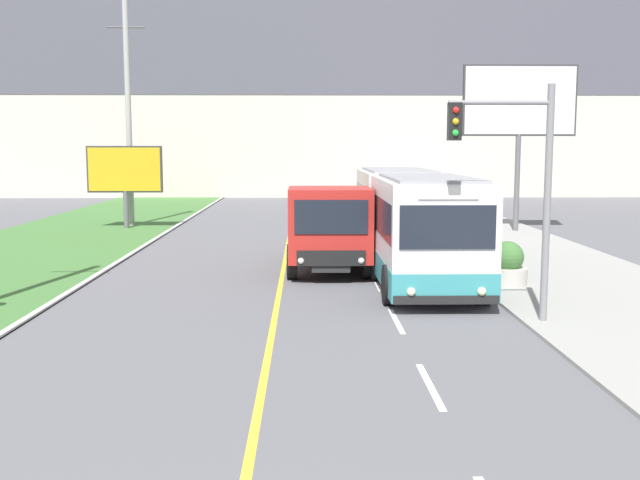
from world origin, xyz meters
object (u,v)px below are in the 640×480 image
object	(u,v)px
dump_truck	(329,230)
planter_round_third	(454,235)
utility_pole_far	(128,113)
billboard_small	(125,172)
traffic_light_mast	(516,172)
planter_round_second	(472,249)
planter_round_near	(508,266)
billboard_large	(520,106)
city_bus	(410,222)

from	to	relation	value
dump_truck	planter_round_third	distance (m)	6.85
utility_pole_far	planter_round_third	world-z (taller)	utility_pole_far
billboard_small	planter_round_third	bearing A→B (deg)	-29.64
traffic_light_mast	planter_round_second	xyz separation A→B (m)	(0.88, 7.95, -2.76)
planter_round_third	dump_truck	bearing A→B (deg)	-135.08
billboard_small	planter_round_near	bearing A→B (deg)	-47.08
utility_pole_far	traffic_light_mast	distance (m)	24.73
planter_round_near	planter_round_second	size ratio (longest dim) A/B	1.03
billboard_large	city_bus	bearing A→B (deg)	-120.54
billboard_small	planter_round_third	size ratio (longest dim) A/B	3.15
planter_round_second	city_bus	bearing A→B (deg)	-154.83
planter_round_second	planter_round_third	distance (m)	3.61
utility_pole_far	planter_round_third	xyz separation A→B (m)	(14.13, -9.28, -4.87)
traffic_light_mast	planter_round_second	bearing A→B (deg)	83.65
billboard_large	planter_round_near	xyz separation A→B (m)	(-3.98, -13.35, -5.08)
dump_truck	utility_pole_far	size ratio (longest dim) A/B	0.60
city_bus	utility_pole_far	bearing A→B (deg)	130.38
billboard_large	planter_round_second	xyz separation A→B (m)	(-4.16, -9.74, -5.09)
dump_truck	traffic_light_mast	size ratio (longest dim) A/B	1.25
utility_pole_far	planter_round_near	size ratio (longest dim) A/B	8.96
city_bus	traffic_light_mast	xyz separation A→B (m)	(1.30, -6.92, 1.77)
dump_truck	planter_round_second	bearing A→B (deg)	14.21
traffic_light_mast	billboard_small	world-z (taller)	traffic_light_mast
planter_round_near	planter_round_third	world-z (taller)	planter_round_third
billboard_large	planter_round_second	size ratio (longest dim) A/B	6.39
billboard_small	utility_pole_far	bearing A→B (deg)	91.68
city_bus	traffic_light_mast	world-z (taller)	traffic_light_mast
dump_truck	planter_round_third	bearing A→B (deg)	44.92
planter_round_third	planter_round_near	bearing A→B (deg)	-89.38
dump_truck	billboard_small	bearing A→B (deg)	125.87
dump_truck	utility_pole_far	xyz separation A→B (m)	(-9.31, 14.08, 4.14)
city_bus	planter_round_third	world-z (taller)	city_bus
billboard_small	planter_round_third	distance (m)	16.35
traffic_light_mast	billboard_large	bearing A→B (deg)	74.07
city_bus	planter_round_near	world-z (taller)	city_bus
dump_truck	billboard_small	world-z (taller)	billboard_small
utility_pole_far	billboard_small	xyz separation A→B (m)	(0.04, -1.26, -2.77)
traffic_light_mast	utility_pole_far	bearing A→B (deg)	122.24
planter_round_second	traffic_light_mast	bearing A→B (deg)	-96.35
city_bus	billboard_large	size ratio (longest dim) A/B	1.64
city_bus	dump_truck	size ratio (longest dim) A/B	1.89
dump_truck	utility_pole_far	world-z (taller)	utility_pole_far
traffic_light_mast	city_bus	bearing A→B (deg)	100.67
traffic_light_mast	planter_round_third	distance (m)	11.92
planter_round_near	traffic_light_mast	bearing A→B (deg)	-103.80
billboard_small	planter_round_near	xyz separation A→B (m)	(14.17, -15.24, -2.10)
billboard_small	city_bus	bearing A→B (deg)	-47.00
utility_pole_far	planter_round_second	xyz separation A→B (m)	(14.03, -12.89, -4.89)
city_bus	planter_round_third	size ratio (longest dim) A/B	9.93
traffic_light_mast	billboard_small	size ratio (longest dim) A/B	1.33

